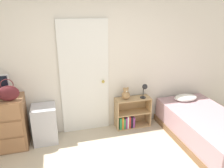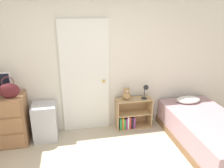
{
  "view_description": "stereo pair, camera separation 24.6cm",
  "coord_description": "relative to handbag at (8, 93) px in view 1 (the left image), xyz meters",
  "views": [
    {
      "loc": [
        -0.54,
        -1.73,
        2.24
      ],
      "look_at": [
        0.42,
        1.73,
        0.95
      ],
      "focal_mm": 35.0,
      "sensor_mm": 36.0,
      "label": 1
    },
    {
      "loc": [
        -0.3,
        -1.78,
        2.24
      ],
      "look_at": [
        0.42,
        1.73,
        0.95
      ],
      "focal_mm": 35.0,
      "sensor_mm": 36.0,
      "label": 2
    }
  ],
  "objects": [
    {
      "name": "teddy_bear",
      "position": [
        1.94,
        0.22,
        -0.32
      ],
      "size": [
        0.16,
        0.16,
        0.24
      ],
      "color": "tan",
      "rests_on": "bookshelf"
    },
    {
      "name": "bookshelf",
      "position": [
        2.04,
        0.22,
        -0.78
      ],
      "size": [
        0.68,
        0.27,
        0.59
      ],
      "color": "tan",
      "rests_on": "ground_plane"
    },
    {
      "name": "wall_back",
      "position": [
        1.23,
        0.4,
        0.26
      ],
      "size": [
        10.0,
        0.06,
        2.55
      ],
      "color": "silver",
      "rests_on": "ground_plane"
    },
    {
      "name": "door_closed",
      "position": [
        1.21,
        0.35,
        0.02
      ],
      "size": [
        0.87,
        0.09,
        2.05
      ],
      "color": "white",
      "rests_on": "ground_plane"
    },
    {
      "name": "desk_lamp",
      "position": [
        2.3,
        0.18,
        -0.22
      ],
      "size": [
        0.13,
        0.12,
        0.28
      ],
      "color": "#262628",
      "rests_on": "bookshelf"
    },
    {
      "name": "bed",
      "position": [
        3.15,
        -0.6,
        -0.76
      ],
      "size": [
        1.05,
        1.92,
        0.6
      ],
      "color": "brown",
      "rests_on": "ground_plane"
    },
    {
      "name": "storage_bin",
      "position": [
        0.46,
        0.15,
        -0.68
      ],
      "size": [
        0.4,
        0.4,
        0.66
      ],
      "color": "silver",
      "rests_on": "ground_plane"
    },
    {
      "name": "handbag",
      "position": [
        0.0,
        0.0,
        0.0
      ],
      "size": [
        0.31,
        0.12,
        0.35
      ],
      "color": "#591E23",
      "rests_on": "dresser"
    }
  ]
}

